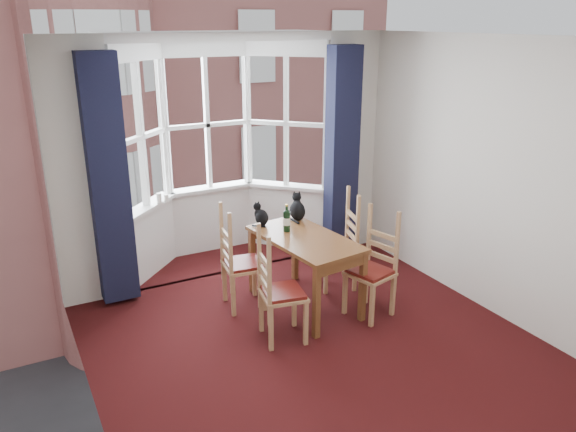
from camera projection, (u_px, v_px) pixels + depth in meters
floor at (331, 361)px, 5.09m from camera, size 4.50×4.50×0.00m
ceiling at (340, 38)px, 4.16m from camera, size 4.50×4.50×0.00m
wall_left at (81, 262)px, 3.74m from camera, size 0.00×4.50×4.50m
wall_right at (507, 184)px, 5.51m from camera, size 0.00×4.50×4.50m
wall_back_pier_left at (82, 176)px, 5.77m from camera, size 0.70×0.12×2.80m
wall_back_pier_right at (349, 145)px, 7.23m from camera, size 0.70×0.12×2.80m
bay_window at (215, 150)px, 6.92m from camera, size 2.76×0.94×2.80m
curtain_left at (109, 182)px, 5.74m from camera, size 0.38×0.22×2.60m
curtain_right at (342, 153)px, 6.99m from camera, size 0.38×0.22×2.60m
dining_table at (305, 247)px, 5.86m from camera, size 0.83×1.35×0.79m
chair_left_near at (274, 295)px, 5.28m from camera, size 0.47×0.49×0.92m
chair_left_far at (235, 266)px, 5.90m from camera, size 0.45×0.47×0.92m
chair_right_near at (376, 271)px, 5.80m from camera, size 0.49×0.51×0.92m
chair_right_far at (344, 247)px, 6.40m from camera, size 0.50×0.51×0.92m
cat_left at (261, 216)px, 6.14m from camera, size 0.20×0.23×0.27m
cat_right at (297, 209)px, 6.31m from camera, size 0.24×0.27×0.32m
wine_bottle at (287, 220)px, 5.95m from camera, size 0.08×0.08×0.30m
candle_tall at (159, 198)px, 6.60m from camera, size 0.06×0.06×0.13m
candle_short at (166, 198)px, 6.67m from camera, size 0.06×0.06×0.09m
street at (45, 175)px, 33.96m from camera, size 80.00×80.00×0.00m
tenement_building at (75, 68)px, 16.24m from camera, size 18.40×7.80×15.20m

